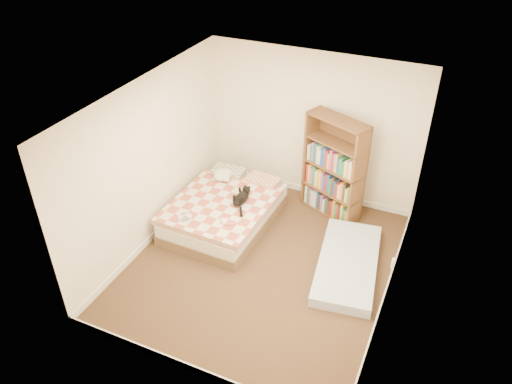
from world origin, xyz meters
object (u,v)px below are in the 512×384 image
at_px(bookshelf, 333,180).
at_px(bed, 226,210).
at_px(floor_mattress, 348,264).
at_px(black_cat, 242,197).
at_px(white_dog, 223,175).

bearing_deg(bookshelf, bed, -122.22).
height_order(floor_mattress, black_cat, black_cat).
xyz_separation_m(bookshelf, floor_mattress, (0.63, -1.24, -0.52)).
relative_size(bed, white_dog, 5.56).
height_order(bed, bookshelf, bookshelf).
height_order(bed, white_dog, white_dog).
bearing_deg(black_cat, floor_mattress, -13.71).
height_order(bookshelf, white_dog, bookshelf).
bearing_deg(bed, bookshelf, 35.89).
bearing_deg(white_dog, bed, -67.24).
distance_m(bed, floor_mattress, 2.08).
relative_size(bookshelf, floor_mattress, 0.94).
relative_size(floor_mattress, white_dog, 5.01).
distance_m(bed, bookshelf, 1.76).
xyz_separation_m(bed, black_cat, (0.28, 0.03, 0.30)).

